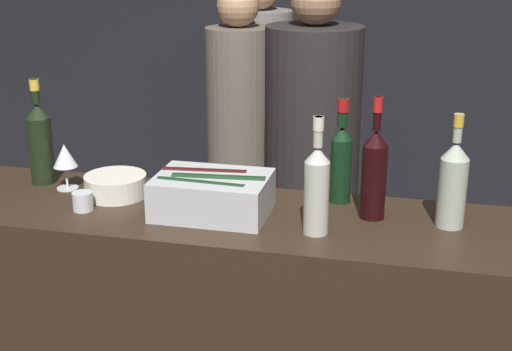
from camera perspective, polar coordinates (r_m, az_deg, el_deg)
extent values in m
cube|color=black|center=(4.50, 7.35, 12.45)|extent=(6.40, 0.06, 2.80)
cube|color=#B7BABF|center=(2.19, -3.51, -1.58)|extent=(0.34, 0.25, 0.12)
cylinder|color=#143319|center=(2.13, -4.45, -1.26)|extent=(0.28, 0.08, 0.07)
cylinder|color=#143319|center=(2.17, -2.99, -0.87)|extent=(0.29, 0.10, 0.07)
cylinder|color=#380F0F|center=(2.24, -4.16, -0.29)|extent=(0.27, 0.10, 0.07)
cylinder|color=silver|center=(2.39, -11.16, -0.79)|extent=(0.20, 0.20, 0.07)
cylinder|color=gray|center=(2.38, -11.21, -0.10)|extent=(0.17, 0.17, 0.01)
cylinder|color=silver|center=(2.50, -14.83, -0.97)|extent=(0.07, 0.07, 0.00)
cylinder|color=silver|center=(2.49, -14.91, -0.12)|extent=(0.01, 0.01, 0.07)
cone|color=silver|center=(2.46, -15.05, 1.55)|extent=(0.08, 0.08, 0.08)
cylinder|color=silver|center=(2.29, -13.69, -2.01)|extent=(0.06, 0.06, 0.06)
sphere|color=#F4C66B|center=(2.29, -13.70, -1.94)|extent=(0.03, 0.03, 0.03)
cylinder|color=#B2B7AD|center=(2.04, 4.85, -1.80)|extent=(0.07, 0.07, 0.22)
cone|color=#B2B7AD|center=(1.99, 4.95, 1.69)|extent=(0.07, 0.07, 0.04)
cylinder|color=#B2B7AD|center=(1.98, 5.01, 3.50)|extent=(0.03, 0.03, 0.09)
cylinder|color=silver|center=(1.97, 5.03, 4.17)|extent=(0.03, 0.03, 0.04)
cylinder|color=#9EA899|center=(2.16, 15.41, -1.34)|extent=(0.08, 0.08, 0.21)
cone|color=#9EA899|center=(2.12, 15.71, 1.93)|extent=(0.08, 0.08, 0.05)
cylinder|color=#9EA899|center=(2.10, 15.87, 3.66)|extent=(0.03, 0.03, 0.08)
cylinder|color=gold|center=(2.09, 15.92, 4.26)|extent=(0.03, 0.03, 0.04)
cylinder|color=black|center=(2.55, -16.82, 1.93)|extent=(0.08, 0.08, 0.23)
cone|color=black|center=(2.52, -17.12, 4.97)|extent=(0.08, 0.08, 0.05)
cylinder|color=black|center=(2.50, -17.27, 6.44)|extent=(0.03, 0.03, 0.08)
cylinder|color=gold|center=(2.50, -17.32, 6.94)|extent=(0.03, 0.03, 0.04)
cylinder|color=black|center=(2.17, 9.39, -0.51)|extent=(0.08, 0.08, 0.23)
cone|color=black|center=(2.13, 9.58, 2.98)|extent=(0.08, 0.08, 0.05)
cylinder|color=black|center=(2.11, 9.69, 4.89)|extent=(0.02, 0.02, 0.10)
cylinder|color=red|center=(2.10, 9.73, 5.63)|extent=(0.03, 0.03, 0.05)
cylinder|color=black|center=(2.29, 6.79, 0.39)|extent=(0.07, 0.07, 0.21)
cone|color=black|center=(2.25, 6.91, 3.40)|extent=(0.07, 0.07, 0.04)
cylinder|color=black|center=(2.23, 6.97, 4.99)|extent=(0.03, 0.03, 0.09)
cylinder|color=maroon|center=(2.23, 7.00, 5.60)|extent=(0.04, 0.04, 0.04)
cube|color=black|center=(3.86, -1.30, -4.25)|extent=(0.25, 0.18, 0.75)
cylinder|color=#60564C|center=(3.64, -1.39, 6.31)|extent=(0.33, 0.33, 0.70)
sphere|color=tan|center=(3.56, -1.45, 13.44)|extent=(0.21, 0.21, 0.21)
cube|color=black|center=(4.19, 0.16, -2.14)|extent=(0.29, 0.21, 0.78)
cylinder|color=slate|center=(3.98, 0.17, 7.95)|extent=(0.38, 0.38, 0.72)
cube|color=black|center=(3.30, 4.22, -8.06)|extent=(0.31, 0.22, 0.80)
cylinder|color=black|center=(3.03, 4.57, 4.97)|extent=(0.41, 0.41, 0.73)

